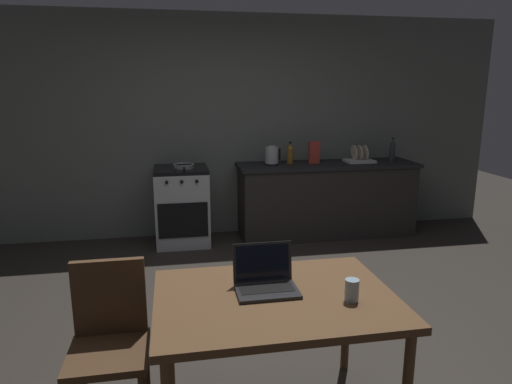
% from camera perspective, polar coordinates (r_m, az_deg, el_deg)
% --- Properties ---
extents(ground_plane, '(12.00, 12.00, 0.00)m').
position_cam_1_polar(ground_plane, '(3.58, 0.38, -16.71)').
color(ground_plane, '#2D2823').
extents(back_wall, '(6.40, 0.10, 2.61)m').
position_cam_1_polar(back_wall, '(5.59, -1.34, 8.17)').
color(back_wall, '#5F655F').
rests_on(back_wall, ground_plane).
extents(kitchen_counter, '(2.16, 0.64, 0.89)m').
position_cam_1_polar(kitchen_counter, '(5.63, 8.76, -0.85)').
color(kitchen_counter, '#282623').
rests_on(kitchen_counter, ground_plane).
extents(stove_oven, '(0.60, 0.62, 0.89)m').
position_cam_1_polar(stove_oven, '(5.32, -9.23, -1.70)').
color(stove_oven, '#B7BABF').
rests_on(stove_oven, ground_plane).
extents(dining_table, '(1.22, 0.88, 0.74)m').
position_cam_1_polar(dining_table, '(2.42, 2.41, -14.32)').
color(dining_table, brown).
rests_on(dining_table, ground_plane).
extents(chair, '(0.40, 0.40, 0.89)m').
position_cam_1_polar(chair, '(2.61, -17.88, -16.67)').
color(chair, '#4C331E').
rests_on(chair, ground_plane).
extents(laptop, '(0.32, 0.25, 0.23)m').
position_cam_1_polar(laptop, '(2.43, 1.20, -11.09)').
color(laptop, '#232326').
rests_on(laptop, dining_table).
extents(electric_kettle, '(0.19, 0.16, 0.22)m').
position_cam_1_polar(electric_kettle, '(5.33, 2.00, 4.54)').
color(electric_kettle, black).
rests_on(electric_kettle, kitchen_counter).
extents(bottle, '(0.07, 0.07, 0.30)m').
position_cam_1_polar(bottle, '(5.79, 16.68, 5.01)').
color(bottle, '#2D2D33').
rests_on(bottle, kitchen_counter).
extents(frying_pan, '(0.24, 0.41, 0.05)m').
position_cam_1_polar(frying_pan, '(5.20, -9.03, 3.25)').
color(frying_pan, gray).
rests_on(frying_pan, stove_oven).
extents(drinking_glass, '(0.07, 0.07, 0.11)m').
position_cam_1_polar(drinking_glass, '(2.35, 11.90, -11.94)').
color(drinking_glass, '#99B7C6').
rests_on(drinking_glass, dining_table).
extents(cereal_box, '(0.13, 0.05, 0.26)m').
position_cam_1_polar(cereal_box, '(5.49, 7.30, 4.93)').
color(cereal_box, '#B2382D').
rests_on(cereal_box, kitchen_counter).
extents(dish_rack, '(0.34, 0.26, 0.21)m').
position_cam_1_polar(dish_rack, '(5.68, 12.81, 4.13)').
color(dish_rack, silver).
rests_on(dish_rack, kitchen_counter).
extents(bottle_b, '(0.08, 0.08, 0.26)m').
position_cam_1_polar(bottle_b, '(5.47, 4.28, 4.87)').
color(bottle_b, '#8C601E').
rests_on(bottle_b, kitchen_counter).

